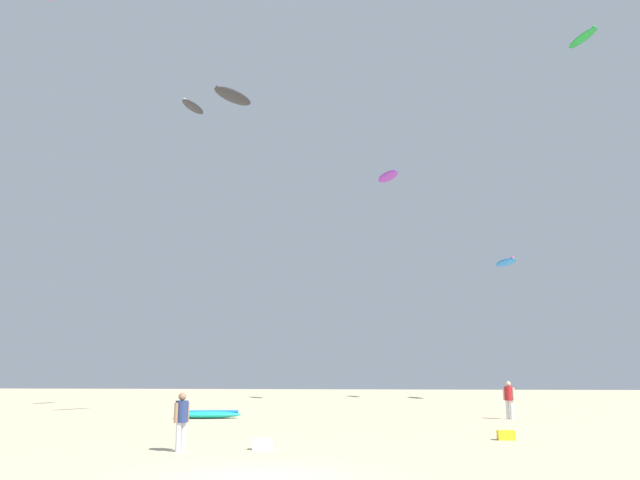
{
  "coord_description": "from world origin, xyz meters",
  "views": [
    {
      "loc": [
        2.55,
        -14.8,
        2.4
      ],
      "look_at": [
        0.0,
        18.96,
        9.12
      ],
      "focal_mm": 36.21,
      "sensor_mm": 36.0,
      "label": 1
    }
  ],
  "objects_px": {
    "kite_aloft_1": "(388,176)",
    "kite_aloft_6": "(582,38)",
    "kite_aloft_0": "(506,262)",
    "cooler_box": "(263,444)",
    "kite_aloft_5": "(233,96)",
    "person_foreground": "(182,417)",
    "kite_grounded_near": "(207,414)",
    "person_midground": "(509,397)",
    "gear_bag": "(506,435)",
    "kite_aloft_4": "(193,107)"
  },
  "relations": [
    {
      "from": "cooler_box",
      "to": "person_midground",
      "type": "bearing_deg",
      "value": 51.49
    },
    {
      "from": "gear_bag",
      "to": "kite_aloft_6",
      "type": "xyz_separation_m",
      "value": [
        11.41,
        21.86,
        26.05
      ]
    },
    {
      "from": "kite_aloft_1",
      "to": "kite_aloft_5",
      "type": "distance_m",
      "value": 17.94
    },
    {
      "from": "person_foreground",
      "to": "kite_aloft_0",
      "type": "relative_size",
      "value": 0.48
    },
    {
      "from": "kite_grounded_near",
      "to": "kite_aloft_6",
      "type": "relative_size",
      "value": 1.01
    },
    {
      "from": "person_midground",
      "to": "kite_aloft_4",
      "type": "bearing_deg",
      "value": -66.94
    },
    {
      "from": "kite_aloft_1",
      "to": "kite_aloft_6",
      "type": "height_order",
      "value": "kite_aloft_6"
    },
    {
      "from": "cooler_box",
      "to": "kite_aloft_1",
      "type": "xyz_separation_m",
      "value": [
        4.79,
        26.82,
        16.31
      ]
    },
    {
      "from": "kite_aloft_1",
      "to": "person_midground",
      "type": "bearing_deg",
      "value": -70.77
    },
    {
      "from": "cooler_box",
      "to": "kite_aloft_6",
      "type": "bearing_deg",
      "value": 52.56
    },
    {
      "from": "kite_grounded_near",
      "to": "kite_aloft_1",
      "type": "xyz_separation_m",
      "value": [
        9.41,
        15.06,
        16.29
      ]
    },
    {
      "from": "kite_aloft_0",
      "to": "kite_aloft_6",
      "type": "relative_size",
      "value": 1.06
    },
    {
      "from": "person_midground",
      "to": "kite_aloft_0",
      "type": "height_order",
      "value": "kite_aloft_0"
    },
    {
      "from": "gear_bag",
      "to": "person_midground",
      "type": "bearing_deg",
      "value": 77.4
    },
    {
      "from": "kite_aloft_1",
      "to": "kite_aloft_4",
      "type": "relative_size",
      "value": 1.21
    },
    {
      "from": "kite_aloft_4",
      "to": "kite_aloft_6",
      "type": "height_order",
      "value": "kite_aloft_6"
    },
    {
      "from": "person_foreground",
      "to": "person_midground",
      "type": "relative_size",
      "value": 0.95
    },
    {
      "from": "gear_bag",
      "to": "kite_aloft_0",
      "type": "distance_m",
      "value": 29.26
    },
    {
      "from": "person_midground",
      "to": "kite_grounded_near",
      "type": "relative_size",
      "value": 0.53
    },
    {
      "from": "kite_aloft_4",
      "to": "kite_aloft_6",
      "type": "distance_m",
      "value": 29.03
    },
    {
      "from": "person_midground",
      "to": "gear_bag",
      "type": "bearing_deg",
      "value": 24.23
    },
    {
      "from": "cooler_box",
      "to": "kite_aloft_5",
      "type": "height_order",
      "value": "kite_aloft_5"
    },
    {
      "from": "gear_bag",
      "to": "kite_aloft_0",
      "type": "xyz_separation_m",
      "value": [
        5.98,
        26.77,
        10.19
      ]
    },
    {
      "from": "kite_aloft_1",
      "to": "kite_aloft_4",
      "type": "xyz_separation_m",
      "value": [
        -12.13,
        -10.25,
        1.62
      ]
    },
    {
      "from": "person_midground",
      "to": "kite_grounded_near",
      "type": "distance_m",
      "value": 14.5
    },
    {
      "from": "kite_aloft_0",
      "to": "kite_aloft_6",
      "type": "bearing_deg",
      "value": -42.1
    },
    {
      "from": "kite_aloft_6",
      "to": "kite_aloft_0",
      "type": "bearing_deg",
      "value": 137.9
    },
    {
      "from": "kite_aloft_5",
      "to": "kite_aloft_6",
      "type": "relative_size",
      "value": 0.78
    },
    {
      "from": "kite_aloft_0",
      "to": "kite_aloft_4",
      "type": "height_order",
      "value": "kite_aloft_4"
    },
    {
      "from": "person_midground",
      "to": "kite_grounded_near",
      "type": "bearing_deg",
      "value": -50.81
    },
    {
      "from": "cooler_box",
      "to": "gear_bag",
      "type": "xyz_separation_m",
      "value": [
        7.79,
        3.22,
        0.0
      ]
    },
    {
      "from": "kite_aloft_4",
      "to": "gear_bag",
      "type": "bearing_deg",
      "value": -41.42
    },
    {
      "from": "person_foreground",
      "to": "cooler_box",
      "type": "distance_m",
      "value": 2.54
    },
    {
      "from": "kite_aloft_0",
      "to": "kite_aloft_4",
      "type": "distance_m",
      "value": 26.18
    },
    {
      "from": "kite_aloft_0",
      "to": "kite_aloft_1",
      "type": "relative_size",
      "value": 1.18
    },
    {
      "from": "person_foreground",
      "to": "kite_aloft_5",
      "type": "distance_m",
      "value": 19.19
    },
    {
      "from": "gear_bag",
      "to": "kite_aloft_6",
      "type": "distance_m",
      "value": 35.88
    },
    {
      "from": "person_foreground",
      "to": "kite_aloft_1",
      "type": "distance_m",
      "value": 32.3
    },
    {
      "from": "cooler_box",
      "to": "kite_aloft_6",
      "type": "height_order",
      "value": "kite_aloft_6"
    },
    {
      "from": "kite_grounded_near",
      "to": "kite_aloft_5",
      "type": "xyz_separation_m",
      "value": [
        0.99,
        -0.78,
        16.03
      ]
    },
    {
      "from": "cooler_box",
      "to": "kite_aloft_4",
      "type": "relative_size",
      "value": 0.23
    },
    {
      "from": "kite_aloft_1",
      "to": "kite_aloft_6",
      "type": "distance_m",
      "value": 17.49
    },
    {
      "from": "kite_aloft_4",
      "to": "person_midground",
      "type": "bearing_deg",
      "value": -13.77
    },
    {
      "from": "person_midground",
      "to": "kite_aloft_5",
      "type": "xyz_separation_m",
      "value": [
        -13.46,
        -1.38,
        15.18
      ]
    },
    {
      "from": "kite_aloft_0",
      "to": "kite_aloft_1",
      "type": "height_order",
      "value": "kite_aloft_1"
    },
    {
      "from": "kite_aloft_0",
      "to": "kite_aloft_1",
      "type": "distance_m",
      "value": 11.32
    },
    {
      "from": "person_midground",
      "to": "kite_aloft_4",
      "type": "relative_size",
      "value": 0.72
    },
    {
      "from": "gear_bag",
      "to": "kite_aloft_0",
      "type": "bearing_deg",
      "value": 77.41
    },
    {
      "from": "person_midground",
      "to": "kite_aloft_5",
      "type": "relative_size",
      "value": 0.69
    },
    {
      "from": "cooler_box",
      "to": "kite_aloft_1",
      "type": "height_order",
      "value": "kite_aloft_1"
    }
  ]
}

